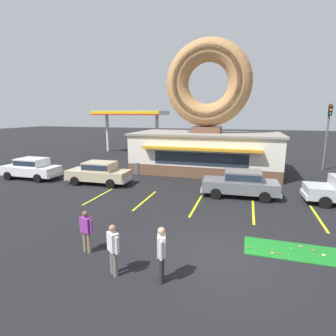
% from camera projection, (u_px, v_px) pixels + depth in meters
% --- Properties ---
extents(ground_plane, '(160.00, 160.00, 0.00)m').
position_uv_depth(ground_plane, '(219.00, 257.00, 9.20)').
color(ground_plane, black).
extents(donut_shop_building, '(12.30, 6.75, 10.96)m').
position_uv_depth(donut_shop_building, '(206.00, 128.00, 22.27)').
color(donut_shop_building, brown).
rests_on(donut_shop_building, ground).
extents(putting_mat, '(3.88, 1.40, 0.03)m').
position_uv_depth(putting_mat, '(300.00, 252.00, 9.48)').
color(putting_mat, '#197523').
rests_on(putting_mat, ground).
extents(mini_donut_near_left, '(0.13, 0.13, 0.04)m').
position_uv_depth(mini_donut_near_left, '(272.00, 253.00, 9.36)').
color(mini_donut_near_left, '#D17F47').
rests_on(mini_donut_near_left, putting_mat).
extents(mini_donut_near_right, '(0.13, 0.13, 0.04)m').
position_uv_depth(mini_donut_near_right, '(314.00, 250.00, 9.54)').
color(mini_donut_near_right, brown).
rests_on(mini_donut_near_right, putting_mat).
extents(mini_donut_mid_left, '(0.13, 0.13, 0.04)m').
position_uv_depth(mini_donut_mid_left, '(248.00, 247.00, 9.76)').
color(mini_donut_mid_left, brown).
rests_on(mini_donut_mid_left, putting_mat).
extents(mini_donut_mid_centre, '(0.13, 0.13, 0.04)m').
position_uv_depth(mini_donut_mid_centre, '(324.00, 255.00, 9.23)').
color(mini_donut_mid_centre, '#E5C666').
rests_on(mini_donut_mid_centre, putting_mat).
extents(mini_donut_mid_right, '(0.13, 0.13, 0.04)m').
position_uv_depth(mini_donut_mid_right, '(280.00, 254.00, 9.32)').
color(mini_donut_mid_right, brown).
rests_on(mini_donut_mid_right, putting_mat).
extents(mini_donut_far_left, '(0.13, 0.13, 0.04)m').
position_uv_depth(mini_donut_far_left, '(300.00, 247.00, 9.82)').
color(mini_donut_far_left, '#A5724C').
rests_on(mini_donut_far_left, putting_mat).
extents(golf_ball, '(0.04, 0.04, 0.04)m').
position_uv_depth(golf_ball, '(291.00, 248.00, 9.69)').
color(golf_ball, white).
rests_on(golf_ball, putting_mat).
extents(car_champagne, '(4.62, 2.10, 1.60)m').
position_uv_depth(car_champagne, '(99.00, 172.00, 18.67)').
color(car_champagne, '#BCAD89').
rests_on(car_champagne, ground).
extents(car_grey, '(4.64, 2.14, 1.60)m').
position_uv_depth(car_grey, '(241.00, 182.00, 15.79)').
color(car_grey, slate).
rests_on(car_grey, ground).
extents(car_white, '(4.59, 2.04, 1.60)m').
position_uv_depth(car_white, '(31.00, 168.00, 20.18)').
color(car_white, silver).
rests_on(car_white, ground).
extents(pedestrian_blue_sweater_man, '(0.59, 0.31, 1.58)m').
position_uv_depth(pedestrian_blue_sweater_man, '(86.00, 230.00, 9.37)').
color(pedestrian_blue_sweater_man, '#7F7056').
rests_on(pedestrian_blue_sweater_man, ground).
extents(pedestrian_hooded_kid, '(0.50, 0.42, 1.66)m').
position_uv_depth(pedestrian_hooded_kid, '(113.00, 247.00, 8.01)').
color(pedestrian_hooded_kid, slate).
rests_on(pedestrian_hooded_kid, ground).
extents(pedestrian_leather_jacket_man, '(0.33, 0.58, 1.73)m').
position_uv_depth(pedestrian_leather_jacket_man, '(162.00, 252.00, 7.68)').
color(pedestrian_leather_jacket_man, '#232328').
rests_on(pedestrian_leather_jacket_man, ground).
extents(trash_bin, '(0.57, 0.57, 0.97)m').
position_uv_depth(trash_bin, '(138.00, 168.00, 21.84)').
color(trash_bin, '#51565B').
rests_on(trash_bin, ground).
extents(traffic_light_pole, '(0.28, 0.47, 5.80)m').
position_uv_depth(traffic_light_pole, '(328.00, 128.00, 22.60)').
color(traffic_light_pole, '#595B60').
rests_on(traffic_light_pole, ground).
extents(gas_station_canopy, '(9.00, 4.46, 5.30)m').
position_uv_depth(gas_station_canopy, '(131.00, 114.00, 33.39)').
color(gas_station_canopy, silver).
rests_on(gas_station_canopy, ground).
extents(parking_stripe_far_left, '(0.12, 3.60, 0.01)m').
position_uv_depth(parking_stripe_far_left, '(100.00, 196.00, 16.09)').
color(parking_stripe_far_left, yellow).
rests_on(parking_stripe_far_left, ground).
extents(parking_stripe_left, '(0.12, 3.60, 0.01)m').
position_uv_depth(parking_stripe_left, '(145.00, 200.00, 15.24)').
color(parking_stripe_left, yellow).
rests_on(parking_stripe_left, ground).
extents(parking_stripe_mid_left, '(0.12, 3.60, 0.01)m').
position_uv_depth(parking_stripe_mid_left, '(196.00, 205.00, 14.39)').
color(parking_stripe_mid_left, yellow).
rests_on(parking_stripe_mid_left, ground).
extents(parking_stripe_centre, '(0.12, 3.60, 0.01)m').
position_uv_depth(parking_stripe_centre, '(253.00, 211.00, 13.54)').
color(parking_stripe_centre, yellow).
rests_on(parking_stripe_centre, ground).
extents(parking_stripe_mid_right, '(0.12, 3.60, 0.01)m').
position_uv_depth(parking_stripe_mid_right, '(318.00, 217.00, 12.69)').
color(parking_stripe_mid_right, yellow).
rests_on(parking_stripe_mid_right, ground).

